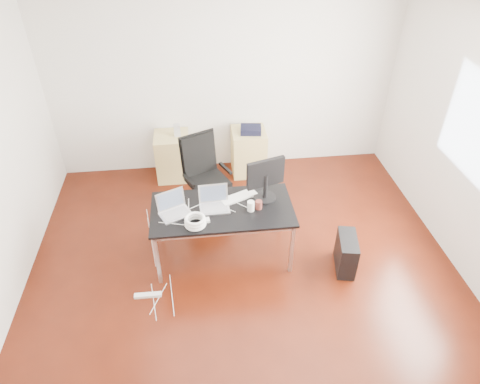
{
  "coord_description": "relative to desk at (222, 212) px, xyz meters",
  "views": [
    {
      "loc": [
        -0.45,
        -3.32,
        3.75
      ],
      "look_at": [
        0.0,
        0.55,
        0.85
      ],
      "focal_mm": 32.0,
      "sensor_mm": 36.0,
      "label": 1
    }
  ],
  "objects": [
    {
      "name": "room_shell",
      "position": [
        0.25,
        -0.42,
        0.73
      ],
      "size": [
        5.0,
        5.0,
        5.0
      ],
      "color": "#381006",
      "rests_on": "ground"
    },
    {
      "name": "desk",
      "position": [
        0.0,
        0.0,
        0.0
      ],
      "size": [
        1.6,
        0.8,
        0.73
      ],
      "color": "black",
      "rests_on": "ground"
    },
    {
      "name": "office_chair",
      "position": [
        -0.16,
        0.94,
        -0.07
      ],
      "size": [
        0.64,
        0.65,
        1.08
      ],
      "rotation": [
        0.0,
        0.0,
        0.43
      ],
      "color": "black",
      "rests_on": "ground"
    },
    {
      "name": "filing_cabinet_left",
      "position": [
        -0.6,
        1.8,
        -0.33
      ],
      "size": [
        0.5,
        0.5,
        0.7
      ],
      "primitive_type": "cube",
      "color": "tan",
      "rests_on": "ground"
    },
    {
      "name": "filing_cabinet_right",
      "position": [
        0.55,
        1.8,
        -0.33
      ],
      "size": [
        0.5,
        0.5,
        0.7
      ],
      "primitive_type": "cube",
      "color": "tan",
      "rests_on": "ground"
    },
    {
      "name": "pc_tower",
      "position": [
        1.4,
        -0.36,
        -0.46
      ],
      "size": [
        0.28,
        0.48,
        0.44
      ],
      "primitive_type": "cube",
      "rotation": [
        0.0,
        0.0,
        -0.2
      ],
      "color": "black",
      "rests_on": "ground"
    },
    {
      "name": "wastebasket",
      "position": [
        0.52,
        1.68,
        -0.54
      ],
      "size": [
        0.3,
        0.3,
        0.28
      ],
      "primitive_type": "cylinder",
      "rotation": [
        0.0,
        0.0,
        0.29
      ],
      "color": "black",
      "rests_on": "ground"
    },
    {
      "name": "power_strip",
      "position": [
        -0.89,
        -0.54,
        -0.66
      ],
      "size": [
        0.3,
        0.06,
        0.04
      ],
      "primitive_type": "cube",
      "rotation": [
        0.0,
        0.0,
        -0.02
      ],
      "color": "white",
      "rests_on": "ground"
    },
    {
      "name": "laptop_left",
      "position": [
        -0.54,
        -0.01,
        0.11
      ],
      "size": [
        0.41,
        0.37,
        0.23
      ],
      "rotation": [
        0.0,
        0.0,
        0.43
      ],
      "color": "silver",
      "rests_on": "desk"
    },
    {
      "name": "laptop_right",
      "position": [
        -0.09,
        0.05,
        0.11
      ],
      "size": [
        0.34,
        0.26,
        0.23
      ],
      "rotation": [
        0.0,
        0.0,
        0.03
      ],
      "color": "silver",
      "rests_on": "desk"
    },
    {
      "name": "monitor",
      "position": [
        0.51,
        0.15,
        0.34
      ],
      "size": [
        0.44,
        0.26,
        0.51
      ],
      "rotation": [
        0.0,
        0.0,
        0.3
      ],
      "color": "black",
      "rests_on": "desk"
    },
    {
      "name": "keyboard",
      "position": [
        0.21,
        0.17,
        0.06
      ],
      "size": [
        0.46,
        0.31,
        0.02
      ],
      "primitive_type": "cube",
      "rotation": [
        0.0,
        0.0,
        0.43
      ],
      "color": "white",
      "rests_on": "desk"
    },
    {
      "name": "cup_white",
      "position": [
        0.32,
        -0.07,
        0.11
      ],
      "size": [
        0.09,
        0.09,
        0.12
      ],
      "primitive_type": "cylinder",
      "rotation": [
        0.0,
        0.0,
        0.17
      ],
      "color": "white",
      "rests_on": "desk"
    },
    {
      "name": "cup_brown",
      "position": [
        0.41,
        -0.05,
        0.1
      ],
      "size": [
        0.08,
        0.08,
        0.1
      ],
      "primitive_type": "cylinder",
      "rotation": [
        0.0,
        0.0,
        -0.04
      ],
      "color": "maroon",
      "rests_on": "desk"
    },
    {
      "name": "cable_coil",
      "position": [
        -0.31,
        -0.25,
        0.11
      ],
      "size": [
        0.24,
        0.24,
        0.11
      ],
      "rotation": [
        0.0,
        0.0,
        -0.29
      ],
      "color": "white",
      "rests_on": "desk"
    },
    {
      "name": "power_adapter",
      "position": [
        -0.19,
        -0.2,
        0.07
      ],
      "size": [
        0.08,
        0.08,
        0.03
      ],
      "primitive_type": "cube",
      "rotation": [
        0.0,
        0.0,
        0.14
      ],
      "color": "white",
      "rests_on": "desk"
    },
    {
      "name": "speaker",
      "position": [
        -0.5,
        1.79,
        0.11
      ],
      "size": [
        0.1,
        0.09,
        0.18
      ],
      "primitive_type": "cube",
      "rotation": [
        0.0,
        0.0,
        0.1
      ],
      "color": "#9E9E9E",
      "rests_on": "filing_cabinet_left"
    },
    {
      "name": "navy_garment",
      "position": [
        0.57,
        1.77,
        0.07
      ],
      "size": [
        0.33,
        0.28,
        0.09
      ],
      "primitive_type": "cube",
      "rotation": [
        0.0,
        0.0,
        -0.14
      ],
      "color": "black",
      "rests_on": "filing_cabinet_right"
    }
  ]
}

